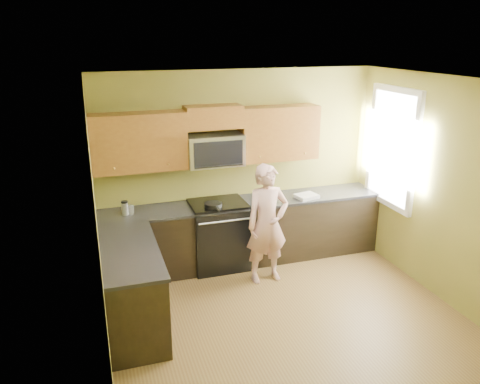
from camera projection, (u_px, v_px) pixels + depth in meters
name	position (u px, v px, depth m)	size (l,w,h in m)	color
floor	(292.00, 324.00, 5.41)	(4.00, 4.00, 0.00)	brown
ceiling	(301.00, 82.00, 4.55)	(4.00, 4.00, 0.00)	white
wall_back	(238.00, 166.00, 6.79)	(4.00, 4.00, 0.00)	olive
wall_front	(420.00, 316.00, 3.17)	(4.00, 4.00, 0.00)	olive
wall_left	(98.00, 238.00, 4.40)	(4.00, 4.00, 0.00)	olive
wall_right	(453.00, 195.00, 5.56)	(4.00, 4.00, 0.00)	olive
cabinet_back_run	(245.00, 233.00, 6.80)	(4.00, 0.60, 0.88)	black
cabinet_left_run	(132.00, 288.00, 5.31)	(0.60, 1.60, 0.88)	black
countertop_back	(245.00, 203.00, 6.65)	(4.00, 0.62, 0.04)	black
countertop_left	(130.00, 251.00, 5.17)	(0.62, 1.60, 0.04)	black
stove	(218.00, 234.00, 6.65)	(0.76, 0.65, 0.95)	black
microwave	(215.00, 165.00, 6.46)	(0.76, 0.40, 0.42)	silver
upper_cab_left	(141.00, 170.00, 6.20)	(1.22, 0.33, 0.75)	brown
upper_cab_right	(278.00, 159.00, 6.76)	(1.12, 0.33, 0.75)	brown
upper_cab_over_mw	(213.00, 117.00, 6.28)	(0.76, 0.33, 0.30)	brown
window	(393.00, 148.00, 6.55)	(0.06, 1.06, 1.66)	white
woman	(267.00, 224.00, 6.17)	(0.58, 0.38, 1.59)	#CE6F67
frying_pan	(213.00, 207.00, 6.35)	(0.24, 0.41, 0.05)	black
butter_tub	(264.00, 203.00, 6.57)	(0.11, 0.11, 0.08)	#D1D939
toast_slice	(268.00, 204.00, 6.53)	(0.11, 0.11, 0.01)	#B27F47
napkin_a	(260.00, 204.00, 6.46)	(0.11, 0.12, 0.06)	silver
napkin_b	(269.00, 200.00, 6.60)	(0.12, 0.13, 0.07)	silver
dish_towel	(307.00, 196.00, 6.77)	(0.30, 0.24, 0.05)	silver
travel_mug	(125.00, 215.00, 6.15)	(0.09, 0.09, 0.18)	silver
glass_a	(131.00, 209.00, 6.16)	(0.07, 0.07, 0.12)	silver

